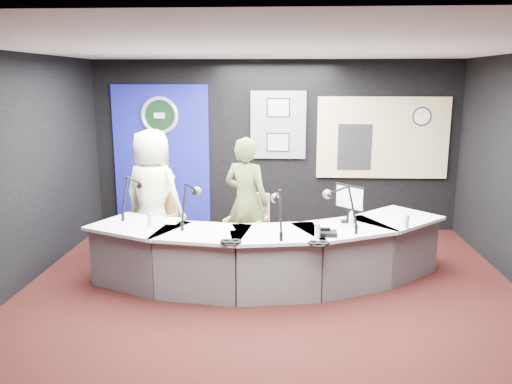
# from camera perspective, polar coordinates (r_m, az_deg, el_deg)

# --- Properties ---
(ground) EXTENTS (6.00, 6.00, 0.00)m
(ground) POSITION_cam_1_polar(r_m,az_deg,el_deg) (6.00, 1.54, -12.01)
(ground) COLOR black
(ground) RESTS_ON ground
(ceiling) EXTENTS (6.00, 6.00, 0.02)m
(ceiling) POSITION_cam_1_polar(r_m,az_deg,el_deg) (5.47, 1.72, 15.77)
(ceiling) COLOR silver
(ceiling) RESTS_ON ground
(wall_back) EXTENTS (6.00, 0.02, 2.80)m
(wall_back) POSITION_cam_1_polar(r_m,az_deg,el_deg) (8.53, 2.13, 5.12)
(wall_back) COLOR black
(wall_back) RESTS_ON ground
(wall_front) EXTENTS (6.00, 0.02, 2.80)m
(wall_front) POSITION_cam_1_polar(r_m,az_deg,el_deg) (2.69, 0.01, -11.20)
(wall_front) COLOR black
(wall_front) RESTS_ON ground
(wall_left) EXTENTS (0.02, 6.00, 2.80)m
(wall_left) POSITION_cam_1_polar(r_m,az_deg,el_deg) (6.38, -26.40, 1.38)
(wall_left) COLOR black
(wall_left) RESTS_ON ground
(broadcast_desk) EXTENTS (4.50, 1.90, 0.75)m
(broadcast_desk) POSITION_cam_1_polar(r_m,az_deg,el_deg) (6.37, 1.24, -6.88)
(broadcast_desk) COLOR silver
(broadcast_desk) RESTS_ON ground
(backdrop_panel) EXTENTS (1.60, 0.05, 2.30)m
(backdrop_panel) POSITION_cam_1_polar(r_m,az_deg,el_deg) (8.76, -10.45, 4.12)
(backdrop_panel) COLOR navy
(backdrop_panel) RESTS_ON wall_back
(agency_seal) EXTENTS (0.63, 0.07, 0.63)m
(agency_seal) POSITION_cam_1_polar(r_m,az_deg,el_deg) (8.65, -10.68, 8.35)
(agency_seal) COLOR silver
(agency_seal) RESTS_ON backdrop_panel
(seal_center) EXTENTS (0.48, 0.01, 0.48)m
(seal_center) POSITION_cam_1_polar(r_m,az_deg,el_deg) (8.66, -10.67, 8.35)
(seal_center) COLOR black
(seal_center) RESTS_ON backdrop_panel
(pinboard) EXTENTS (0.90, 0.04, 1.10)m
(pinboard) POSITION_cam_1_polar(r_m,az_deg,el_deg) (8.46, 2.48, 7.44)
(pinboard) COLOR slate
(pinboard) RESTS_ON wall_back
(framed_photo_upper) EXTENTS (0.34, 0.02, 0.27)m
(framed_photo_upper) POSITION_cam_1_polar(r_m,az_deg,el_deg) (8.41, 2.50, 9.33)
(framed_photo_upper) COLOR gray
(framed_photo_upper) RESTS_ON pinboard
(framed_photo_lower) EXTENTS (0.34, 0.02, 0.27)m
(framed_photo_lower) POSITION_cam_1_polar(r_m,az_deg,el_deg) (8.46, 2.46, 5.54)
(framed_photo_lower) COLOR gray
(framed_photo_lower) RESTS_ON pinboard
(booth_window_frame) EXTENTS (2.12, 0.06, 1.32)m
(booth_window_frame) POSITION_cam_1_polar(r_m,az_deg,el_deg) (8.64, 13.88, 5.86)
(booth_window_frame) COLOR #CDB780
(booth_window_frame) RESTS_ON wall_back
(booth_glow) EXTENTS (2.00, 0.02, 1.20)m
(booth_glow) POSITION_cam_1_polar(r_m,az_deg,el_deg) (8.63, 13.89, 5.85)
(booth_glow) COLOR #CFBC83
(booth_glow) RESTS_ON booth_window_frame
(equipment_rack) EXTENTS (0.55, 0.02, 0.75)m
(equipment_rack) POSITION_cam_1_polar(r_m,az_deg,el_deg) (8.55, 10.89, 4.92)
(equipment_rack) COLOR black
(equipment_rack) RESTS_ON booth_window_frame
(wall_clock) EXTENTS (0.28, 0.01, 0.28)m
(wall_clock) POSITION_cam_1_polar(r_m,az_deg,el_deg) (8.71, 17.96, 7.99)
(wall_clock) COLOR white
(wall_clock) RESTS_ON booth_window_frame
(armchair_left) EXTENTS (0.73, 0.73, 0.93)m
(armchair_left) POSITION_cam_1_polar(r_m,az_deg,el_deg) (7.31, -11.25, -3.84)
(armchair_left) COLOR tan
(armchair_left) RESTS_ON ground
(armchair_right) EXTENTS (0.76, 0.76, 1.04)m
(armchair_right) POSITION_cam_1_polar(r_m,az_deg,el_deg) (6.98, -1.07, -3.91)
(armchair_right) COLOR tan
(armchair_right) RESTS_ON ground
(draped_jacket) EXTENTS (0.46, 0.38, 0.70)m
(draped_jacket) POSITION_cam_1_polar(r_m,az_deg,el_deg) (7.50, -12.19, -2.24)
(draped_jacket) COLOR gray
(draped_jacket) RESTS_ON armchair_left
(person_man) EXTENTS (1.04, 0.86, 1.83)m
(person_man) POSITION_cam_1_polar(r_m,az_deg,el_deg) (7.20, -11.40, -0.39)
(person_man) COLOR #FEFACB
(person_man) RESTS_ON ground
(person_woman) EXTENTS (0.75, 0.64, 1.74)m
(person_woman) POSITION_cam_1_polar(r_m,az_deg,el_deg) (6.89, -1.08, -1.09)
(person_woman) COLOR #535E31
(person_woman) RESTS_ON ground
(computer_monitor) EXTENTS (0.34, 0.35, 0.31)m
(computer_monitor) POSITION_cam_1_polar(r_m,az_deg,el_deg) (6.38, 10.32, -0.56)
(computer_monitor) COLOR black
(computer_monitor) RESTS_ON broadcast_desk
(desk_phone) EXTENTS (0.22, 0.17, 0.05)m
(desk_phone) POSITION_cam_1_polar(r_m,az_deg,el_deg) (5.87, 7.93, -4.59)
(desk_phone) COLOR black
(desk_phone) RESTS_ON broadcast_desk
(headphones_near) EXTENTS (0.22, 0.22, 0.04)m
(headphones_near) POSITION_cam_1_polar(r_m,az_deg,el_deg) (5.55, 6.97, -5.65)
(headphones_near) COLOR black
(headphones_near) RESTS_ON broadcast_desk
(headphones_far) EXTENTS (0.20, 0.20, 0.03)m
(headphones_far) POSITION_cam_1_polar(r_m,az_deg,el_deg) (5.56, -2.82, -5.53)
(headphones_far) COLOR black
(headphones_far) RESTS_ON broadcast_desk
(paper_stack) EXTENTS (0.27, 0.34, 0.00)m
(paper_stack) POSITION_cam_1_polar(r_m,az_deg,el_deg) (6.50, -9.36, -3.17)
(paper_stack) COLOR white
(paper_stack) RESTS_ON broadcast_desk
(notepad) EXTENTS (0.27, 0.33, 0.00)m
(notepad) POSITION_cam_1_polar(r_m,az_deg,el_deg) (6.15, -3.49, -3.92)
(notepad) COLOR white
(notepad) RESTS_ON broadcast_desk
(boom_mic_a) EXTENTS (0.22, 0.73, 0.60)m
(boom_mic_a) POSITION_cam_1_polar(r_m,az_deg,el_deg) (6.83, -13.53, -0.03)
(boom_mic_a) COLOR black
(boom_mic_a) RESTS_ON broadcast_desk
(boom_mic_b) EXTENTS (0.20, 0.73, 0.60)m
(boom_mic_b) POSITION_cam_1_polar(r_m,az_deg,el_deg) (6.28, -7.37, -0.86)
(boom_mic_b) COLOR black
(boom_mic_b) RESTS_ON broadcast_desk
(boom_mic_c) EXTENTS (0.19, 0.74, 0.60)m
(boom_mic_c) POSITION_cam_1_polar(r_m,az_deg,el_deg) (5.85, 2.48, -1.73)
(boom_mic_c) COLOR black
(boom_mic_c) RESTS_ON broadcast_desk
(boom_mic_d) EXTENTS (0.41, 0.67, 0.60)m
(boom_mic_d) POSITION_cam_1_polar(r_m,az_deg,el_deg) (6.16, 9.48, -1.18)
(boom_mic_d) COLOR black
(boom_mic_d) RESTS_ON broadcast_desk
(water_bottles) EXTENTS (3.12, 0.57, 0.18)m
(water_bottles) POSITION_cam_1_polar(r_m,az_deg,el_deg) (5.99, 2.36, -3.47)
(water_bottles) COLOR silver
(water_bottles) RESTS_ON broadcast_desk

